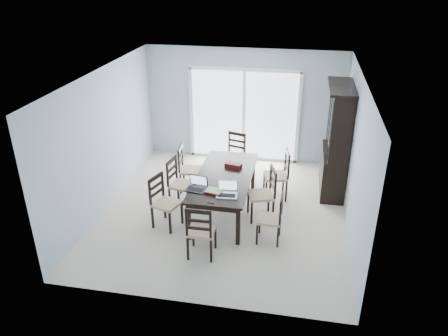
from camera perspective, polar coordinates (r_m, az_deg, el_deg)
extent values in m
plane|color=beige|center=(8.34, 0.03, -5.62)|extent=(5.00, 5.00, 0.00)
plane|color=white|center=(7.33, 0.03, 12.02)|extent=(5.00, 5.00, 0.00)
cube|color=#A1B1C0|center=(10.06, 2.66, 8.12)|extent=(4.50, 0.02, 2.60)
cube|color=#A1B1C0|center=(8.42, -15.24, 3.63)|extent=(0.02, 5.00, 2.60)
cube|color=#A1B1C0|center=(7.69, 16.76, 1.31)|extent=(0.02, 5.00, 2.60)
cube|color=gray|center=(11.45, 3.24, 3.16)|extent=(4.50, 2.00, 0.10)
cube|color=#99999E|center=(12.18, 3.94, 7.54)|extent=(4.50, 0.06, 1.10)
cube|color=black|center=(7.98, 0.03, -1.14)|extent=(1.00, 2.20, 0.04)
cube|color=black|center=(8.01, 0.03, -1.53)|extent=(0.88, 2.08, 0.10)
cube|color=black|center=(7.41, -4.62, -6.97)|extent=(0.07, 0.07, 0.69)
cube|color=black|center=(7.26, 1.86, -7.65)|extent=(0.07, 0.07, 0.69)
cube|color=black|center=(9.10, -1.42, -0.29)|extent=(0.07, 0.07, 0.69)
cube|color=black|center=(8.98, 3.83, -0.72)|extent=(0.07, 0.07, 0.69)
cube|color=black|center=(9.16, 13.96, -0.38)|extent=(0.45, 1.30, 0.85)
cube|color=black|center=(8.75, 14.90, 5.94)|extent=(0.38, 1.30, 1.30)
cube|color=black|center=(8.56, 15.21, 10.20)|extent=(0.50, 1.38, 0.05)
cube|color=black|center=(8.35, 13.71, 5.10)|extent=(0.02, 0.36, 1.18)
cube|color=black|center=(8.74, 13.62, 6.05)|extent=(0.02, 0.36, 1.18)
cube|color=black|center=(9.14, 13.54, 6.92)|extent=(0.02, 0.36, 1.18)
cube|color=silver|center=(10.12, 2.62, 6.74)|extent=(2.40, 0.02, 2.10)
cube|color=white|center=(9.80, 2.73, 12.75)|extent=(2.52, 0.05, 0.08)
cube|color=white|center=(10.10, 2.61, 6.71)|extent=(0.06, 0.05, 2.10)
cube|color=white|center=(10.48, 2.50, 1.41)|extent=(2.52, 0.05, 0.05)
cube|color=black|center=(8.09, -7.72, -5.20)|extent=(0.04, 0.04, 0.42)
cube|color=black|center=(7.84, -9.31, -6.42)|extent=(0.04, 0.04, 0.42)
cube|color=black|center=(7.90, -5.51, -5.89)|extent=(0.04, 0.04, 0.42)
cube|color=black|center=(7.64, -7.06, -7.17)|extent=(0.04, 0.04, 0.42)
cube|color=tan|center=(7.74, -7.50, -4.67)|extent=(0.52, 0.52, 0.05)
cube|color=black|center=(8.66, -6.00, -2.86)|extent=(0.04, 0.04, 0.43)
cube|color=black|center=(8.37, -7.11, -4.01)|extent=(0.04, 0.04, 0.43)
cube|color=black|center=(8.52, -3.71, -3.28)|extent=(0.04, 0.04, 0.43)
cube|color=black|center=(8.22, -4.75, -4.47)|extent=(0.04, 0.04, 0.43)
cube|color=tan|center=(8.33, -5.46, -2.22)|extent=(0.48, 0.48, 0.05)
cube|color=black|center=(9.20, -5.26, -1.04)|extent=(0.04, 0.04, 0.42)
cube|color=black|center=(8.87, -5.68, -2.12)|extent=(0.04, 0.04, 0.42)
cube|color=black|center=(9.14, -2.96, -1.14)|extent=(0.04, 0.04, 0.42)
cube|color=black|center=(8.82, -3.29, -2.23)|extent=(0.04, 0.04, 0.42)
cube|color=tan|center=(8.90, -4.35, -0.27)|extent=(0.45, 0.45, 0.05)
cube|color=black|center=(7.32, 7.05, -8.95)|extent=(0.03, 0.03, 0.39)
cube|color=black|center=(7.61, 7.30, -7.49)|extent=(0.03, 0.03, 0.39)
cube|color=black|center=(7.35, 4.33, -8.67)|extent=(0.03, 0.03, 0.39)
cube|color=black|center=(7.63, 4.69, -7.23)|extent=(0.03, 0.03, 0.39)
cube|color=tan|center=(7.35, 5.92, -6.66)|extent=(0.39, 0.39, 0.05)
cube|color=black|center=(7.93, 6.41, -5.71)|extent=(0.04, 0.04, 0.44)
cube|color=black|center=(8.26, 5.85, -4.31)|extent=(0.04, 0.04, 0.44)
cube|color=black|center=(7.86, 3.62, -5.89)|extent=(0.04, 0.04, 0.44)
cube|color=black|center=(8.19, 3.17, -4.47)|extent=(0.04, 0.04, 0.44)
cube|color=tan|center=(7.94, 4.83, -3.55)|extent=(0.54, 0.54, 0.05)
cube|color=black|center=(8.62, 8.12, -3.09)|extent=(0.04, 0.04, 0.44)
cube|color=black|center=(8.96, 7.73, -1.88)|extent=(0.04, 0.04, 0.44)
cube|color=black|center=(8.56, 5.52, -3.14)|extent=(0.04, 0.04, 0.44)
cube|color=black|center=(8.90, 5.24, -1.92)|extent=(0.04, 0.04, 0.44)
cube|color=tan|center=(8.64, 6.74, -1.05)|extent=(0.51, 0.51, 0.05)
cube|color=black|center=(7.01, -4.74, -10.44)|extent=(0.03, 0.03, 0.42)
cube|color=black|center=(6.94, -1.70, -10.78)|extent=(0.03, 0.03, 0.42)
cube|color=black|center=(7.30, -4.03, -8.75)|extent=(0.03, 0.03, 0.42)
cube|color=black|center=(7.24, -1.12, -9.05)|extent=(0.03, 0.03, 0.42)
cube|color=tan|center=(6.98, -2.94, -8.16)|extent=(0.42, 0.42, 0.05)
cube|color=black|center=(9.62, 2.66, 0.32)|extent=(0.04, 0.04, 0.42)
cube|color=black|center=(9.77, 0.65, 0.74)|extent=(0.04, 0.04, 0.42)
cube|color=black|center=(9.31, 1.71, -0.57)|extent=(0.04, 0.04, 0.42)
cube|color=black|center=(9.46, -0.35, -0.12)|extent=(0.04, 0.04, 0.42)
cube|color=tan|center=(9.44, 1.18, 1.40)|extent=(0.51, 0.51, 0.05)
cube|color=black|center=(7.50, -3.71, -2.83)|extent=(0.36, 0.28, 0.02)
cube|color=silver|center=(7.44, -3.73, -2.06)|extent=(0.29, 0.08, 0.18)
cube|color=silver|center=(7.30, 0.39, -3.61)|extent=(0.36, 0.26, 0.02)
cube|color=silver|center=(7.24, 0.39, -2.79)|extent=(0.31, 0.06, 0.18)
cube|color=maroon|center=(7.41, -1.39, -3.10)|extent=(0.30, 0.26, 0.03)
cube|color=gold|center=(7.40, -1.32, -2.95)|extent=(0.31, 0.26, 0.01)
cube|color=black|center=(7.11, -1.67, -4.52)|extent=(0.12, 0.07, 0.01)
cube|color=#4C0F10|center=(8.29, 1.24, 0.39)|extent=(0.33, 0.21, 0.08)
cube|color=maroon|center=(11.31, 0.19, 5.47)|extent=(1.73, 1.55, 0.84)
cube|color=gray|center=(11.17, 0.20, 7.63)|extent=(1.78, 1.60, 0.06)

